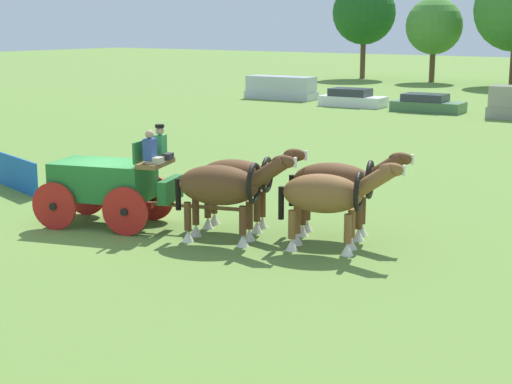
# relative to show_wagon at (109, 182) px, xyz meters

# --- Properties ---
(ground_plane) EXTENTS (220.00, 220.00, 0.00)m
(ground_plane) POSITION_rel_show_wagon_xyz_m (-0.16, -0.06, -1.19)
(ground_plane) COLOR olive
(show_wagon) EXTENTS (5.53, 2.71, 2.73)m
(show_wagon) POSITION_rel_show_wagon_xyz_m (0.00, 0.00, 0.00)
(show_wagon) COLOR #236B2D
(show_wagon) RESTS_ON ground
(draft_horse_rear_near) EXTENTS (2.91, 1.48, 2.20)m
(draft_horse_rear_near) POSITION_rel_show_wagon_xyz_m (3.06, 1.71, 0.14)
(draft_horse_rear_near) COLOR brown
(draft_horse_rear_near) RESTS_ON ground
(draft_horse_rear_off) EXTENTS (3.01, 1.58, 2.25)m
(draft_horse_rear_off) POSITION_rel_show_wagon_xyz_m (3.46, 0.47, 0.19)
(draft_horse_rear_off) COLOR brown
(draft_horse_rear_off) RESTS_ON ground
(draft_horse_lead_near) EXTENTS (3.02, 1.55, 2.23)m
(draft_horse_lead_near) POSITION_rel_show_wagon_xyz_m (5.52, 2.53, 0.17)
(draft_horse_lead_near) COLOR brown
(draft_horse_lead_near) RESTS_ON ground
(draft_horse_lead_off) EXTENTS (2.89, 1.49, 2.20)m
(draft_horse_lead_off) POSITION_rel_show_wagon_xyz_m (5.94, 1.30, 0.14)
(draft_horse_lead_off) COLOR brown
(draft_horse_lead_off) RESTS_ON ground
(parked_vehicle_a) EXTENTS (5.25, 2.17, 1.62)m
(parked_vehicle_a) POSITION_rel_show_wagon_xyz_m (-15.60, 31.96, -0.40)
(parked_vehicle_a) COLOR silver
(parked_vehicle_a) RESTS_ON ground
(parked_vehicle_b) EXTENTS (4.35, 2.09, 1.16)m
(parked_vehicle_b) POSITION_rel_show_wagon_xyz_m (-9.11, 30.54, -0.69)
(parked_vehicle_b) COLOR white
(parked_vehicle_b) RESTS_ON ground
(parked_vehicle_c) EXTENTS (4.42, 2.26, 1.09)m
(parked_vehicle_c) POSITION_rel_show_wagon_xyz_m (-3.85, 30.37, -0.72)
(parked_vehicle_c) COLOR #477047
(parked_vehicle_c) RESTS_ON ground
(tree_a) EXTENTS (6.05, 6.05, 9.31)m
(tree_a) POSITION_rel_show_wagon_xyz_m (-20.59, 54.00, 5.07)
(tree_a) COLOR brown
(tree_a) RESTS_ON ground
(tree_b) EXTENTS (5.11, 5.11, 7.61)m
(tree_b) POSITION_rel_show_wagon_xyz_m (-13.20, 53.47, 3.84)
(tree_b) COLOR brown
(tree_b) RESTS_ON ground
(sponsor_banner) EXTENTS (3.10, 0.90, 1.10)m
(sponsor_banner) POSITION_rel_show_wagon_xyz_m (-5.70, 1.38, -0.64)
(sponsor_banner) COLOR #1959B2
(sponsor_banner) RESTS_ON ground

